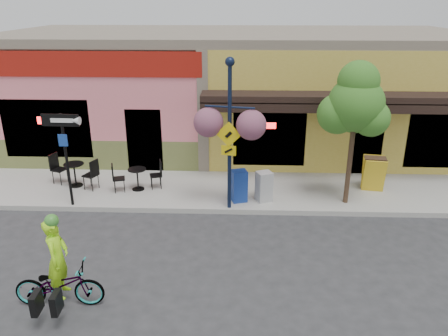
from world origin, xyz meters
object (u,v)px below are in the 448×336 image
newspaper_box_blue (239,186)px  newspaper_box_grey (264,186)px  bicycle (59,285)px  building (235,88)px  cyclist_rider (59,269)px  one_way_sign (67,161)px  lamp_post (230,137)px  street_tree (353,134)px

newspaper_box_blue → newspaper_box_grey: size_ratio=1.05×
bicycle → building: bearing=-19.2°
building → cyclist_rider: 11.58m
cyclist_rider → one_way_sign: (-1.35, 4.18, 0.67)m
one_way_sign → newspaper_box_grey: bearing=6.7°
one_way_sign → newspaper_box_blue: 4.89m
lamp_post → newspaper_box_grey: size_ratio=4.70×
lamp_post → newspaper_box_grey: (1.00, 0.48, -1.65)m
one_way_sign → newspaper_box_grey: (5.51, 0.48, -0.90)m
one_way_sign → newspaper_box_blue: bearing=7.0°
cyclist_rider → one_way_sign: bearing=15.2°
lamp_post → street_tree: 3.41m
building → lamp_post: (-0.05, -6.85, -0.00)m
one_way_sign → newspaper_box_grey: one_way_sign is taller
building → bicycle: 11.64m
newspaper_box_blue → newspaper_box_grey: newspaper_box_blue is taller
newspaper_box_blue → newspaper_box_grey: 0.72m
lamp_post → newspaper_box_blue: 1.71m
cyclist_rider → street_tree: street_tree is taller
street_tree → one_way_sign: bearing=-176.6°
cyclist_rider → one_way_sign: size_ratio=0.61×
cyclist_rider → newspaper_box_grey: size_ratio=1.84×
one_way_sign → street_tree: (7.89, 0.46, 0.71)m
building → lamp_post: building is taller
bicycle → lamp_post: size_ratio=0.42×
newspaper_box_grey → building: bearing=75.0°
building → newspaper_box_grey: size_ratio=20.41×
cyclist_rider → building: bearing=-19.0°
building → newspaper_box_blue: 6.62m
building → street_tree: size_ratio=4.43×
newspaper_box_blue → bicycle: bearing=-143.1°
cyclist_rider → street_tree: bearing=-57.3°
building → street_tree: bearing=-62.5°
street_tree → newspaper_box_grey: bearing=179.6°
one_way_sign → lamp_post: bearing=1.7°
cyclist_rider → bicycle: bearing=87.3°
lamp_post → one_way_sign: (-4.51, 0.00, -0.75)m
building → street_tree: building is taller
cyclist_rider → street_tree: 8.14m
one_way_sign → street_tree: street_tree is taller
bicycle → cyclist_rider: 0.37m
bicycle → street_tree: street_tree is taller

